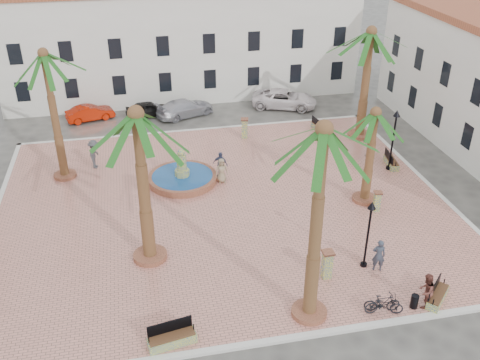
{
  "coord_description": "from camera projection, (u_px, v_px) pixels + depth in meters",
  "views": [
    {
      "loc": [
        -4.52,
        -26.42,
        16.68
      ],
      "look_at": [
        1.0,
        0.0,
        1.6
      ],
      "focal_mm": 40.0,
      "sensor_mm": 36.0,
      "label": 1
    }
  ],
  "objects": [
    {
      "name": "ground",
      "position": [
        223.0,
        205.0,
        31.52
      ],
      "size": [
        120.0,
        120.0,
        0.0
      ],
      "primitive_type": "plane",
      "color": "#56544F",
      "rests_on": "ground"
    },
    {
      "name": "plaza",
      "position": [
        223.0,
        204.0,
        31.49
      ],
      "size": [
        26.0,
        22.0,
        0.15
      ],
      "primitive_type": "cube",
      "color": "tan",
      "rests_on": "ground"
    },
    {
      "name": "kerb_n",
      "position": [
        198.0,
        130.0,
        40.88
      ],
      "size": [
        26.3,
        0.3,
        0.16
      ],
      "primitive_type": "cube",
      "color": "silver",
      "rests_on": "ground"
    },
    {
      "name": "kerb_s",
      "position": [
        271.0,
        341.0,
        22.08
      ],
      "size": [
        26.3,
        0.3,
        0.16
      ],
      "primitive_type": "cube",
      "color": "silver",
      "rests_on": "ground"
    },
    {
      "name": "kerb_e",
      "position": [
        425.0,
        182.0,
        33.81
      ],
      "size": [
        0.3,
        22.3,
        0.16
      ],
      "primitive_type": "cube",
      "color": "silver",
      "rests_on": "ground"
    },
    {
      "name": "building_north",
      "position": [
        182.0,
        39.0,
        46.28
      ],
      "size": [
        30.4,
        7.4,
        9.5
      ],
      "color": "white",
      "rests_on": "ground"
    },
    {
      "name": "fountain",
      "position": [
        182.0,
        177.0,
        33.61
      ],
      "size": [
        4.34,
        4.34,
        2.24
      ],
      "color": "#9F593F",
      "rests_on": "plaza"
    },
    {
      "name": "palm_nw",
      "position": [
        46.0,
        67.0,
        30.78
      ],
      "size": [
        4.61,
        4.61,
        8.34
      ],
      "color": "#9F593F",
      "rests_on": "plaza"
    },
    {
      "name": "palm_sw",
      "position": [
        138.0,
        133.0,
        23.54
      ],
      "size": [
        5.5,
        5.5,
        8.16
      ],
      "color": "#9F593F",
      "rests_on": "plaza"
    },
    {
      "name": "palm_s",
      "position": [
        322.0,
        152.0,
        19.53
      ],
      "size": [
        5.05,
        5.05,
        9.17
      ],
      "color": "#9F593F",
      "rests_on": "plaza"
    },
    {
      "name": "palm_e",
      "position": [
        374.0,
        125.0,
        29.39
      ],
      "size": [
        4.72,
        4.72,
        5.91
      ],
      "color": "#9F593F",
      "rests_on": "plaza"
    },
    {
      "name": "palm_ne",
      "position": [
        370.0,
        45.0,
        36.4
      ],
      "size": [
        5.65,
        5.65,
        8.14
      ],
      "color": "#9F593F",
      "rests_on": "plaza"
    },
    {
      "name": "bench_s",
      "position": [
        172.0,
        339.0,
        21.72
      ],
      "size": [
        2.06,
        0.94,
        1.05
      ],
      "rotation": [
        0.0,
        0.0,
        0.17
      ],
      "color": "#8D9860",
      "rests_on": "plaza"
    },
    {
      "name": "bench_se",
      "position": [
        437.0,
        296.0,
        24.01
      ],
      "size": [
        1.64,
        1.6,
        0.93
      ],
      "rotation": [
        0.0,
        0.0,
        0.77
      ],
      "color": "#8D9860",
      "rests_on": "plaza"
    },
    {
      "name": "bench_e",
      "position": [
        391.0,
        162.0,
        35.49
      ],
      "size": [
        0.83,
        1.87,
        0.95
      ],
      "rotation": [
        0.0,
        0.0,
        1.41
      ],
      "color": "#8D9860",
      "rests_on": "plaza"
    },
    {
      "name": "bench_ne",
      "position": [
        319.0,
        128.0,
        40.44
      ],
      "size": [
        0.85,
        1.9,
        0.97
      ],
      "rotation": [
        0.0,
        0.0,
        1.73
      ],
      "color": "#8D9860",
      "rests_on": "plaza"
    },
    {
      "name": "lamppost_s",
      "position": [
        369.0,
        223.0,
        25.11
      ],
      "size": [
        0.4,
        0.4,
        3.69
      ],
      "color": "black",
      "rests_on": "plaza"
    },
    {
      "name": "lamppost_e",
      "position": [
        394.0,
        130.0,
        33.85
      ],
      "size": [
        0.45,
        0.45,
        4.14
      ],
      "color": "black",
      "rests_on": "plaza"
    },
    {
      "name": "bollard_se",
      "position": [
        327.0,
        264.0,
        25.21
      ],
      "size": [
        0.53,
        0.53,
        1.5
      ],
      "rotation": [
        0.0,
        0.0,
        0.0
      ],
      "color": "#8D9860",
      "rests_on": "plaza"
    },
    {
      "name": "bollard_n",
      "position": [
        245.0,
        128.0,
        39.17
      ],
      "size": [
        0.65,
        0.65,
        1.5
      ],
      "rotation": [
        0.0,
        0.0,
        -0.24
      ],
      "color": "#8D9860",
      "rests_on": "plaza"
    },
    {
      "name": "bollard_e",
      "position": [
        377.0,
        201.0,
        30.44
      ],
      "size": [
        0.52,
        0.52,
        1.25
      ],
      "rotation": [
        0.0,
        0.0,
        -0.18
      ],
      "color": "#8D9860",
      "rests_on": "plaza"
    },
    {
      "name": "litter_bin",
      "position": [
        414.0,
        301.0,
        23.6
      ],
      "size": [
        0.34,
        0.34,
        0.67
      ],
      "primitive_type": "cylinder",
      "color": "black",
      "rests_on": "plaza"
    },
    {
      "name": "cyclist_a",
      "position": [
        379.0,
        255.0,
        25.64
      ],
      "size": [
        0.73,
        0.6,
        1.74
      ],
      "primitive_type": "imported",
      "rotation": [
        0.0,
        0.0,
        2.82
      ],
      "color": "#353D4C",
      "rests_on": "plaza"
    },
    {
      "name": "bicycle_a",
      "position": [
        384.0,
        304.0,
        23.28
      ],
      "size": [
        1.79,
        1.15,
        0.89
      ],
      "primitive_type": "imported",
      "rotation": [
        0.0,
        0.0,
        1.21
      ],
      "color": "black",
      "rests_on": "plaza"
    },
    {
      "name": "cyclist_b",
      "position": [
        426.0,
        291.0,
        23.42
      ],
      "size": [
        1.06,
        1.04,
        1.72
      ],
      "primitive_type": "imported",
      "rotation": [
        0.0,
        0.0,
        3.87
      ],
      "color": "brown",
      "rests_on": "plaza"
    },
    {
      "name": "bicycle_b",
      "position": [
        383.0,
        304.0,
        23.25
      ],
      "size": [
        1.65,
        0.51,
        0.98
      ],
      "primitive_type": "imported",
      "rotation": [
        0.0,
        0.0,
        1.54
      ],
      "color": "black",
      "rests_on": "plaza"
    },
    {
      "name": "pedestrian_fountain_a",
      "position": [
        222.0,
        171.0,
        33.29
      ],
      "size": [
        0.82,
        0.57,
        1.62
      ],
      "primitive_type": "imported",
      "rotation": [
        0.0,
        0.0,
        0.07
      ],
      "color": "#9B8766",
      "rests_on": "plaza"
    },
    {
      "name": "pedestrian_fountain_b",
      "position": [
        220.0,
        164.0,
        33.96
      ],
      "size": [
        1.06,
        0.89,
        1.7
      ],
      "primitive_type": "imported",
      "rotation": [
        0.0,
        0.0,
        -0.58
      ],
      "color": "#3C4464",
      "rests_on": "plaza"
    },
    {
      "name": "pedestrian_north",
      "position": [
        94.0,
        154.0,
        34.94
      ],
      "size": [
        0.97,
        1.38,
        1.95
      ],
      "primitive_type": "imported",
      "rotation": [
        0.0,
        0.0,
        1.36
      ],
      "color": "#424247",
      "rests_on": "plaza"
    },
    {
      "name": "pedestrian_east",
      "position": [
        369.0,
        146.0,
        36.34
      ],
      "size": [
        0.64,
        1.61,
        1.7
      ],
      "primitive_type": "imported",
      "rotation": [
        0.0,
        0.0,
        -1.66
      ],
      "color": "#7E6B60",
      "rests_on": "plaza"
    },
    {
      "name": "car_black",
      "position": [
        149.0,
        109.0,
        43.22
      ],
      "size": [
        3.8,
        1.92,
        1.24
      ],
      "primitive_type": "imported",
      "rotation": [
        0.0,
        0.0,
        1.7
      ],
      "color": "black",
      "rests_on": "ground"
    },
    {
      "name": "car_red",
      "position": [
        90.0,
        113.0,
        42.51
      ],
      "size": [
        3.96,
        2.25,
        1.23
      ],
      "primitive_type": "imported",
      "rotation": [
        0.0,
        0.0,
        1.84
      ],
      "color": "#AA1702",
      "rests_on": "ground"
    },
    {
      "name": "car_silver",
      "position": [
        185.0,
        108.0,
        43.25
      ],
      "size": [
        5.17,
        3.62,
        1.39
      ],
      "primitive_type": "imported",
      "rotation": [
        0.0,
        0.0,
        1.96
      ],
      "color": "silver",
      "rests_on": "ground"
    },
    {
      "name": "car_white",
      "position": [
        284.0,
        99.0,
        44.9
      ],
      "size": [
        5.93,
        4.22,
        1.5
      ],
      "primitive_type": "imported",
      "rotation": [
        0.0,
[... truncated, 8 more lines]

